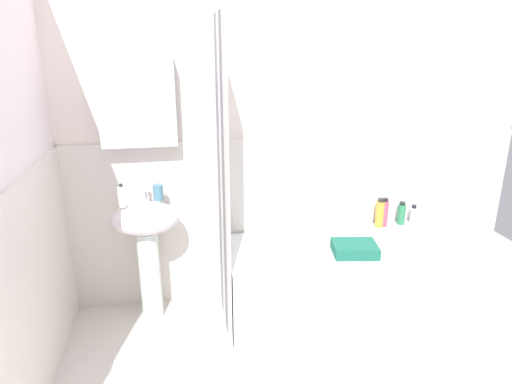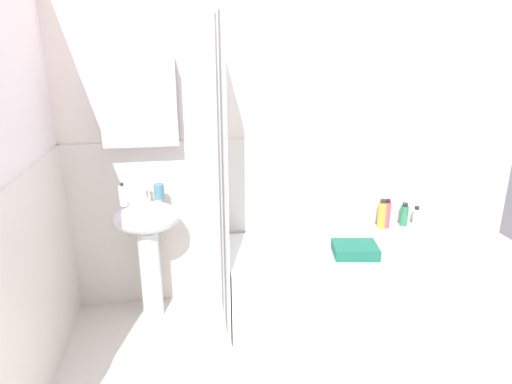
{
  "view_description": "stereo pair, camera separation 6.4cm",
  "coord_description": "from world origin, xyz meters",
  "px_view_note": "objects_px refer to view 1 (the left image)",
  "views": [
    {
      "loc": [
        -0.79,
        -1.75,
        1.82
      ],
      "look_at": [
        -0.3,
        0.86,
        0.94
      ],
      "focal_mm": 31.12,
      "sensor_mm": 36.0,
      "label": 1
    },
    {
      "loc": [
        -0.73,
        -1.76,
        1.82
      ],
      "look_at": [
        -0.3,
        0.86,
        0.94
      ],
      "focal_mm": 31.12,
      "sensor_mm": 36.0,
      "label": 2
    }
  ],
  "objects_px": {
    "conditioner_bottle": "(413,215)",
    "lotion_bottle": "(384,213)",
    "toothbrush_cup": "(158,192)",
    "towel_folded": "(355,249)",
    "sink": "(147,236)",
    "bathtub": "(337,276)",
    "soap_dispenser": "(122,196)",
    "body_wash_bottle": "(401,214)",
    "shampoo_bottle": "(380,213)"
  },
  "relations": [
    {
      "from": "lotion_bottle",
      "to": "towel_folded",
      "type": "bearing_deg",
      "value": -134.96
    },
    {
      "from": "bathtub",
      "to": "body_wash_bottle",
      "type": "height_order",
      "value": "body_wash_bottle"
    },
    {
      "from": "toothbrush_cup",
      "to": "conditioner_bottle",
      "type": "bearing_deg",
      "value": 1.68
    },
    {
      "from": "conditioner_bottle",
      "to": "lotion_bottle",
      "type": "height_order",
      "value": "lotion_bottle"
    },
    {
      "from": "toothbrush_cup",
      "to": "towel_folded",
      "type": "distance_m",
      "value": 1.35
    },
    {
      "from": "sink",
      "to": "bathtub",
      "type": "distance_m",
      "value": 1.36
    },
    {
      "from": "sink",
      "to": "conditioner_bottle",
      "type": "relative_size",
      "value": 5.58
    },
    {
      "from": "shampoo_bottle",
      "to": "towel_folded",
      "type": "distance_m",
      "value": 0.55
    },
    {
      "from": "sink",
      "to": "soap_dispenser",
      "type": "height_order",
      "value": "soap_dispenser"
    },
    {
      "from": "sink",
      "to": "soap_dispenser",
      "type": "relative_size",
      "value": 5.47
    },
    {
      "from": "body_wash_bottle",
      "to": "shampoo_bottle",
      "type": "xyz_separation_m",
      "value": [
        -0.19,
        -0.02,
        0.02
      ]
    },
    {
      "from": "lotion_bottle",
      "to": "towel_folded",
      "type": "relative_size",
      "value": 0.79
    },
    {
      "from": "toothbrush_cup",
      "to": "body_wash_bottle",
      "type": "relative_size",
      "value": 0.57
    },
    {
      "from": "sink",
      "to": "towel_folded",
      "type": "height_order",
      "value": "sink"
    },
    {
      "from": "body_wash_bottle",
      "to": "sink",
      "type": "bearing_deg",
      "value": -175.95
    },
    {
      "from": "toothbrush_cup",
      "to": "shampoo_bottle",
      "type": "xyz_separation_m",
      "value": [
        1.62,
        0.05,
        -0.28
      ]
    },
    {
      "from": "sink",
      "to": "lotion_bottle",
      "type": "height_order",
      "value": "sink"
    },
    {
      "from": "sink",
      "to": "toothbrush_cup",
      "type": "xyz_separation_m",
      "value": [
        0.09,
        0.07,
        0.28
      ]
    },
    {
      "from": "toothbrush_cup",
      "to": "conditioner_bottle",
      "type": "distance_m",
      "value": 1.93
    },
    {
      "from": "sink",
      "to": "bathtub",
      "type": "height_order",
      "value": "sink"
    },
    {
      "from": "bathtub",
      "to": "shampoo_bottle",
      "type": "xyz_separation_m",
      "value": [
        0.41,
        0.25,
        0.36
      ]
    },
    {
      "from": "soap_dispenser",
      "to": "bathtub",
      "type": "bearing_deg",
      "value": -4.25
    },
    {
      "from": "toothbrush_cup",
      "to": "shampoo_bottle",
      "type": "height_order",
      "value": "toothbrush_cup"
    },
    {
      "from": "shampoo_bottle",
      "to": "sink",
      "type": "bearing_deg",
      "value": -176.08
    },
    {
      "from": "toothbrush_cup",
      "to": "bathtub",
      "type": "xyz_separation_m",
      "value": [
        1.21,
        -0.2,
        -0.64
      ]
    },
    {
      "from": "toothbrush_cup",
      "to": "bathtub",
      "type": "bearing_deg",
      "value": -9.41
    },
    {
      "from": "bathtub",
      "to": "lotion_bottle",
      "type": "height_order",
      "value": "lotion_bottle"
    },
    {
      "from": "conditioner_bottle",
      "to": "lotion_bottle",
      "type": "relative_size",
      "value": 0.67
    },
    {
      "from": "body_wash_bottle",
      "to": "shampoo_bottle",
      "type": "relative_size",
      "value": 0.79
    },
    {
      "from": "soap_dispenser",
      "to": "conditioner_bottle",
      "type": "height_order",
      "value": "soap_dispenser"
    },
    {
      "from": "bathtub",
      "to": "sink",
      "type": "bearing_deg",
      "value": 174.28
    },
    {
      "from": "toothbrush_cup",
      "to": "body_wash_bottle",
      "type": "height_order",
      "value": "toothbrush_cup"
    },
    {
      "from": "lotion_bottle",
      "to": "toothbrush_cup",
      "type": "bearing_deg",
      "value": -178.43
    },
    {
      "from": "lotion_bottle",
      "to": "towel_folded",
      "type": "height_order",
      "value": "lotion_bottle"
    },
    {
      "from": "toothbrush_cup",
      "to": "conditioner_bottle",
      "type": "height_order",
      "value": "toothbrush_cup"
    },
    {
      "from": "lotion_bottle",
      "to": "body_wash_bottle",
      "type": "bearing_deg",
      "value": 7.1
    },
    {
      "from": "towel_folded",
      "to": "conditioner_bottle",
      "type": "bearing_deg",
      "value": 32.43
    },
    {
      "from": "soap_dispenser",
      "to": "conditioner_bottle",
      "type": "xyz_separation_m",
      "value": [
        2.13,
        0.15,
        -0.34
      ]
    },
    {
      "from": "toothbrush_cup",
      "to": "body_wash_bottle",
      "type": "xyz_separation_m",
      "value": [
        1.81,
        0.06,
        -0.31
      ]
    },
    {
      "from": "shampoo_bottle",
      "to": "body_wash_bottle",
      "type": "bearing_deg",
      "value": 5.28
    },
    {
      "from": "towel_folded",
      "to": "sink",
      "type": "bearing_deg",
      "value": 168.02
    },
    {
      "from": "conditioner_bottle",
      "to": "toothbrush_cup",
      "type": "bearing_deg",
      "value": -178.32
    },
    {
      "from": "toothbrush_cup",
      "to": "bathtub",
      "type": "distance_m",
      "value": 1.39
    },
    {
      "from": "soap_dispenser",
      "to": "toothbrush_cup",
      "type": "distance_m",
      "value": 0.24
    },
    {
      "from": "lotion_bottle",
      "to": "towel_folded",
      "type": "distance_m",
      "value": 0.57
    },
    {
      "from": "lotion_bottle",
      "to": "shampoo_bottle",
      "type": "distance_m",
      "value": 0.04
    },
    {
      "from": "conditioner_bottle",
      "to": "lotion_bottle",
      "type": "distance_m",
      "value": 0.25
    },
    {
      "from": "sink",
      "to": "toothbrush_cup",
      "type": "distance_m",
      "value": 0.3
    },
    {
      "from": "sink",
      "to": "shampoo_bottle",
      "type": "distance_m",
      "value": 1.72
    },
    {
      "from": "conditioner_bottle",
      "to": "sink",
      "type": "bearing_deg",
      "value": -176.39
    }
  ]
}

